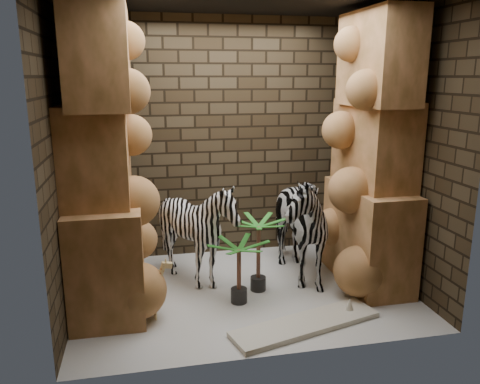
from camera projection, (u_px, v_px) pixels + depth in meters
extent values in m
plane|color=silver|center=(244.00, 291.00, 5.15)|extent=(3.50, 3.50, 0.00)
plane|color=black|center=(224.00, 139.00, 5.98)|extent=(3.50, 0.00, 3.50)
plane|color=black|center=(280.00, 181.00, 3.60)|extent=(3.50, 0.00, 3.50)
plane|color=black|center=(64.00, 161.00, 4.44)|extent=(0.00, 3.00, 3.00)
plane|color=black|center=(402.00, 150.00, 5.14)|extent=(0.00, 3.00, 3.00)
imported|color=white|center=(291.00, 214.00, 5.36)|extent=(0.79, 1.33, 1.52)
imported|color=white|center=(198.00, 237.00, 5.20)|extent=(1.23, 1.41, 1.11)
cube|color=beige|center=(306.00, 324.00, 4.41)|extent=(1.52, 0.74, 0.05)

